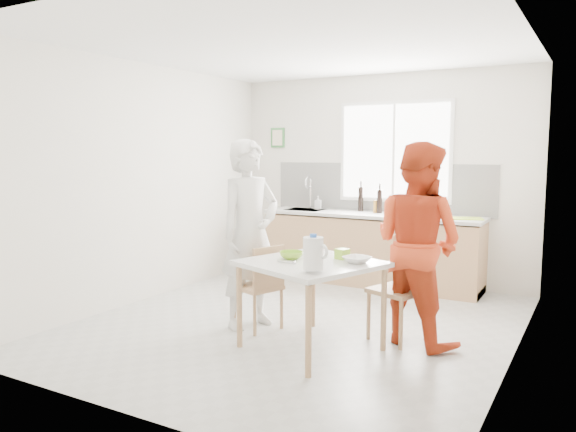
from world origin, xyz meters
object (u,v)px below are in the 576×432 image
Objects in this scene: person_red at (418,244)px; milk_jug at (314,253)px; dining_table at (311,270)px; wine_bottle_b at (380,202)px; chair_left at (262,283)px; chair_far at (403,284)px; bowl_white at (357,260)px; bowl_green at (291,255)px; wine_bottle_a at (361,199)px; person_white at (250,234)px.

person_red is 1.13m from milk_jug.
dining_table is 4.28× the size of wine_bottle_b.
milk_jug is (0.21, -0.37, 0.23)m from dining_table.
person_red is (1.39, 0.39, 0.44)m from chair_left.
wine_bottle_b reaches higher than chair_left.
dining_table is 2.62m from wine_bottle_b.
chair_left is 1.51m from person_red.
chair_far is at bearing -63.80° from wine_bottle_b.
milk_jug is 0.94× the size of wine_bottle_b.
chair_left is 3.72× the size of bowl_white.
person_red is at bearing 40.19° from dining_table.
chair_left is at bearing -141.67° from chair_far.
person_red is 8.72× the size of bowl_green.
wine_bottle_a reaches higher than chair_far.
dining_table is 0.70× the size of person_white.
bowl_white is (1.18, -0.15, -0.11)m from person_white.
person_red is at bearing 81.64° from milk_jug.
wine_bottle_b is (-0.94, 1.92, 0.56)m from chair_far.
person_white reaches higher than milk_jug.
bowl_green is at bearing 156.43° from milk_jug.
milk_jug is (1.03, -0.66, 0.01)m from person_white.
chair_far is at bearing -58.41° from wine_bottle_a.
wine_bottle_a is (-1.24, 2.02, 0.57)m from chair_far.
bowl_white is at bearing 20.25° from dining_table.
person_white reaches higher than chair_far.
wine_bottle_a is at bearing 99.27° from bowl_green.
person_white is 6.09× the size of wine_bottle_b.
wine_bottle_b is at bearing -19.23° from wine_bottle_a.
chair_left is 2.75× the size of wine_bottle_b.
bowl_white is at bearing 72.23° from person_red.
person_red is at bearing -61.03° from wine_bottle_b.
person_white is 1.20m from bowl_white.
bowl_white is (0.57, 0.12, -0.01)m from bowl_green.
milk_jug reaches higher than chair_far.
person_red is (0.74, 0.62, 0.20)m from dining_table.
chair_far reaches higher than bowl_white.
chair_far is 4.19× the size of bowl_white.
wine_bottle_a is (-0.43, 2.66, 0.27)m from bowl_green.
wine_bottle_b reaches higher than bowl_white.
wine_bottle_a is at bearing -160.66° from chair_left.
person_red is at bearing 32.63° from bowl_green.
bowl_green is 0.58m from milk_jug.
person_white reaches higher than bowl_green.
wine_bottle_a reaches higher than chair_left.
bowl_green is (0.44, -0.21, 0.35)m from chair_left.
wine_bottle_a is (-1.01, 2.54, 0.28)m from bowl_white.
wine_bottle_a is at bearing 111.57° from bowl_white.
person_white is (-1.42, -0.37, 0.40)m from chair_far.
chair_far reaches higher than chair_left.
milk_jug reaches higher than dining_table.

